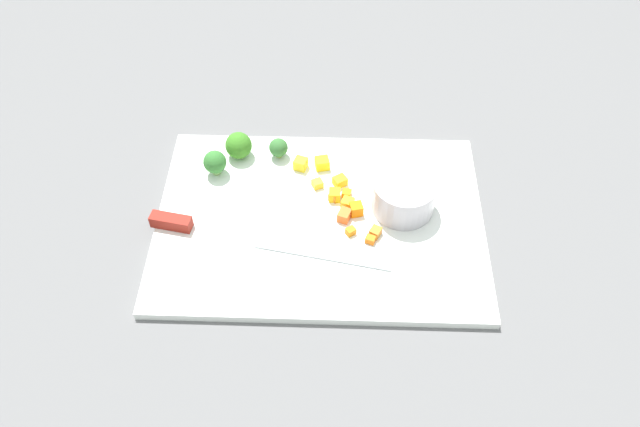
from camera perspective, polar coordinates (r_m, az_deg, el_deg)
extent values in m
plane|color=slate|center=(0.92, 0.00, -0.88)|extent=(4.00, 4.00, 0.00)
cube|color=white|center=(0.92, 0.00, -0.65)|extent=(0.46, 0.33, 0.01)
cylinder|color=#B9B2BB|center=(0.91, 7.37, 1.58)|extent=(0.09, 0.09, 0.05)
cube|color=silver|center=(0.87, 0.31, -3.39)|extent=(0.19, 0.06, 0.00)
cube|color=maroon|center=(0.92, -12.96, -0.70)|extent=(0.06, 0.03, 0.02)
cube|color=orange|center=(0.94, 2.35, 1.78)|extent=(0.02, 0.02, 0.01)
cube|color=orange|center=(0.89, 4.90, -1.63)|extent=(0.02, 0.02, 0.01)
cube|color=orange|center=(0.93, 1.25, 1.54)|extent=(0.02, 0.02, 0.01)
cube|color=orange|center=(0.89, 2.71, -1.57)|extent=(0.02, 0.02, 0.01)
cube|color=orange|center=(0.88, 4.46, -2.29)|extent=(0.02, 0.01, 0.01)
cube|color=orange|center=(0.90, 2.15, -0.32)|extent=(0.02, 0.02, 0.01)
cube|color=orange|center=(0.91, 3.20, 0.38)|extent=(0.02, 0.02, 0.02)
cube|color=yellow|center=(0.92, 2.45, 0.91)|extent=(0.02, 0.02, 0.01)
cube|color=yellow|center=(0.93, 1.30, 1.64)|extent=(0.02, 0.02, 0.02)
cube|color=yellow|center=(0.95, -0.23, 2.63)|extent=(0.02, 0.02, 0.01)
cube|color=yellow|center=(0.97, 0.47, 4.43)|extent=(0.02, 0.02, 0.02)
cube|color=yellow|center=(0.95, 1.77, 2.87)|extent=(0.02, 0.02, 0.01)
cube|color=yellow|center=(0.97, -1.72, 4.39)|extent=(0.02, 0.02, 0.02)
cylinder|color=#92AB56|center=(0.99, -3.64, 5.28)|extent=(0.01, 0.01, 0.01)
sphere|color=#366D32|center=(0.98, -3.67, 5.81)|extent=(0.03, 0.03, 0.03)
cylinder|color=#90AB68|center=(1.00, -7.08, 5.30)|extent=(0.01, 0.01, 0.01)
sphere|color=#397C22|center=(0.99, -7.17, 5.96)|extent=(0.04, 0.04, 0.04)
cylinder|color=#8FC169|center=(0.98, -9.11, 3.82)|extent=(0.01, 0.01, 0.01)
sphere|color=#33722E|center=(0.97, -9.23, 4.49)|extent=(0.03, 0.03, 0.03)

